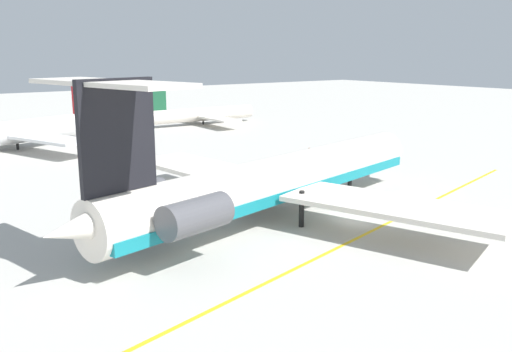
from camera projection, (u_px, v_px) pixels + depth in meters
ground at (352, 221)px, 51.96m from camera, size 391.56×391.56×0.00m
main_jetliner at (272, 180)px, 51.64m from camera, size 47.53×42.41×13.97m
airliner_far_left at (11, 132)px, 88.46m from camera, size 32.84×32.96×10.07m
airliner_mid_left at (206, 114)px, 121.19m from camera, size 25.92×25.57×7.76m
ground_crew_near_nose at (309, 152)px, 81.56m from camera, size 0.36×0.32×1.77m
taxiway_centreline at (350, 242)px, 46.11m from camera, size 74.57×17.62×0.01m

